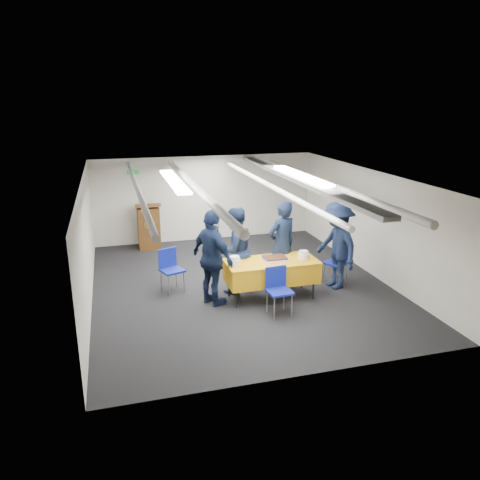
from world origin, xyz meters
The scene contains 14 objects.
ground centered at (0.00, 0.00, 0.00)m, with size 7.00×7.00×0.00m, color black.
room_shell centered at (0.09, 0.41, 1.81)m, with size 6.00×7.00×2.30m.
serving_table centered at (0.41, -0.80, 0.56)m, with size 1.79×0.82×0.77m.
sheet_cake centered at (0.48, -0.81, 0.81)m, with size 0.46×0.35×0.08m.
plate_stack_left centered at (-0.34, -0.85, 0.85)m, with size 0.22×0.22×0.18m.
plate_stack_right centered at (1.06, -0.85, 0.84)m, with size 0.22×0.22×0.16m.
podium centered at (-1.60, 3.05, 0.61)m, with size 0.62×0.53×1.25m.
chair_near centered at (0.30, -1.47, 0.53)m, with size 0.44×0.44×0.87m.
chair_right centered at (2.05, -0.40, 0.53)m, with size 0.57×0.57×0.87m.
chair_left centered at (-1.44, 0.12, 0.53)m, with size 0.54×0.54×0.87m.
sailor_a centered at (0.79, -0.34, 0.92)m, with size 0.67×0.44×1.84m, color black.
sailor_b centered at (-0.19, -0.30, 0.87)m, with size 0.85×0.66×1.75m, color black.
sailor_c centered at (-0.74, -0.78, 0.92)m, with size 1.08×0.45×1.84m, color black.
sailor_d centered at (1.87, -0.64, 0.91)m, with size 1.17×0.67×1.81m, color black.
Camera 1 is at (-2.47, -8.84, 3.80)m, focal length 35.00 mm.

